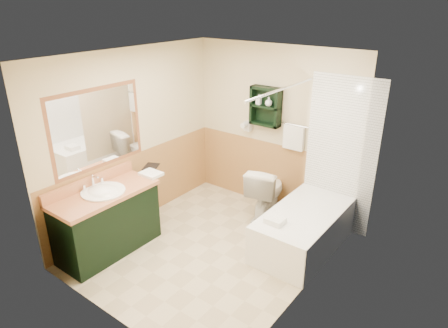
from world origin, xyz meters
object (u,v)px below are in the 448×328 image
(toilet, at_px, (266,191))
(soap_bottle_b, at_px, (269,102))
(hair_dryer, at_px, (248,126))
(vanity_book, at_px, (144,159))
(bathtub, at_px, (304,229))
(vanity, at_px, (107,222))
(soap_bottle_a, at_px, (259,102))
(wall_shelf, at_px, (265,106))

(toilet, bearing_deg, soap_bottle_b, -68.25)
(hair_dryer, height_order, vanity_book, hair_dryer)
(bathtub, height_order, toilet, toilet)
(vanity, xyz_separation_m, toilet, (1.11, 1.93, -0.03))
(hair_dryer, bearing_deg, vanity_book, -118.69)
(bathtub, height_order, soap_bottle_b, soap_bottle_b)
(vanity, bearing_deg, soap_bottle_b, 66.43)
(hair_dryer, distance_m, soap_bottle_b, 0.55)
(bathtub, distance_m, soap_bottle_a, 1.87)
(bathtub, bearing_deg, soap_bottle_b, 146.66)
(toilet, bearing_deg, soap_bottle_a, -48.74)
(vanity_book, distance_m, soap_bottle_b, 1.88)
(wall_shelf, distance_m, soap_bottle_b, 0.08)
(hair_dryer, distance_m, toilet, 1.00)
(wall_shelf, distance_m, vanity_book, 1.83)
(vanity_book, xyz_separation_m, soap_bottle_a, (0.95, 1.36, 0.66))
(wall_shelf, distance_m, vanity, 2.62)
(toilet, xyz_separation_m, soap_bottle_b, (-0.16, 0.24, 1.23))
(toilet, height_order, vanity_book, vanity_book)
(bathtub, relative_size, vanity_book, 6.04)
(hair_dryer, distance_m, vanity_book, 1.60)
(vanity, xyz_separation_m, vanity_book, (-0.17, 0.81, 0.53))
(hair_dryer, bearing_deg, soap_bottle_b, -4.86)
(vanity, height_order, soap_bottle_b, soap_bottle_b)
(vanity, relative_size, soap_bottle_a, 9.01)
(vanity, height_order, toilet, vanity)
(soap_bottle_a, bearing_deg, soap_bottle_b, 0.00)
(bathtub, distance_m, vanity_book, 2.31)
(soap_bottle_b, bearing_deg, toilet, -55.76)
(vanity, bearing_deg, wall_shelf, 67.65)
(bathtub, bearing_deg, vanity, -141.40)
(toilet, distance_m, vanity_book, 1.79)
(hair_dryer, bearing_deg, bathtub, -26.81)
(vanity, bearing_deg, hair_dryer, 74.88)
(soap_bottle_b, bearing_deg, hair_dryer, 175.14)
(wall_shelf, xyz_separation_m, vanity_book, (-1.06, -1.36, -0.61))
(soap_bottle_b, bearing_deg, bathtub, -33.34)
(vanity, relative_size, soap_bottle_b, 10.09)
(toilet, relative_size, vanity_book, 3.14)
(vanity, distance_m, soap_bottle_b, 2.66)
(vanity, relative_size, toilet, 1.65)
(vanity, distance_m, soap_bottle_a, 2.60)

